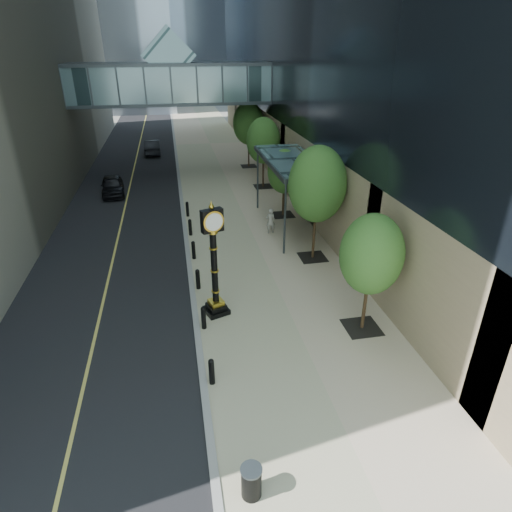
# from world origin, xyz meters

# --- Properties ---
(ground) EXTENTS (320.00, 320.00, 0.00)m
(ground) POSITION_xyz_m (0.00, 0.00, 0.00)
(ground) COLOR gray
(ground) RESTS_ON ground
(road) EXTENTS (8.00, 180.00, 0.02)m
(road) POSITION_xyz_m (-7.00, 40.00, 0.01)
(road) COLOR black
(road) RESTS_ON ground
(sidewalk) EXTENTS (8.00, 180.00, 0.06)m
(sidewalk) POSITION_xyz_m (1.00, 40.00, 0.03)
(sidewalk) COLOR #B0A987
(sidewalk) RESTS_ON ground
(curb) EXTENTS (0.25, 180.00, 0.07)m
(curb) POSITION_xyz_m (-3.00, 40.00, 0.04)
(curb) COLOR gray
(curb) RESTS_ON ground
(skywalk) EXTENTS (17.00, 4.20, 5.80)m
(skywalk) POSITION_xyz_m (-3.00, 28.00, 7.71)
(skywalk) COLOR slate
(skywalk) RESTS_ON ground
(entrance_canopy) EXTENTS (3.00, 8.00, 4.38)m
(entrance_canopy) POSITION_xyz_m (3.48, 14.00, 4.19)
(entrance_canopy) COLOR #383F44
(entrance_canopy) RESTS_ON ground
(bollard_row) EXTENTS (0.20, 16.20, 0.90)m
(bollard_row) POSITION_xyz_m (-2.70, 9.00, 0.51)
(bollard_row) COLOR black
(bollard_row) RESTS_ON sidewalk
(street_trees) EXTENTS (2.92, 28.60, 6.01)m
(street_trees) POSITION_xyz_m (3.60, 16.76, 3.76)
(street_trees) COLOR black
(street_trees) RESTS_ON sidewalk
(street_clock) EXTENTS (1.17, 1.17, 4.90)m
(street_clock) POSITION_xyz_m (-2.08, 5.24, 2.19)
(street_clock) COLOR black
(street_clock) RESTS_ON sidewalk
(trash_bin) EXTENTS (0.67, 0.67, 0.90)m
(trash_bin) POSITION_xyz_m (-2.12, -3.20, 0.51)
(trash_bin) COLOR black
(trash_bin) RESTS_ON sidewalk
(pedestrian) EXTENTS (0.62, 0.46, 1.56)m
(pedestrian) POSITION_xyz_m (2.11, 13.23, 0.84)
(pedestrian) COLOR #A49F96
(pedestrian) RESTS_ON sidewalk
(car_near) EXTENTS (2.04, 4.20, 1.38)m
(car_near) POSITION_xyz_m (-8.07, 22.89, 0.71)
(car_near) COLOR black
(car_near) RESTS_ON road
(car_far) EXTENTS (1.71, 4.46, 1.45)m
(car_far) POSITION_xyz_m (-5.40, 36.07, 0.75)
(car_far) COLOR black
(car_far) RESTS_ON road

